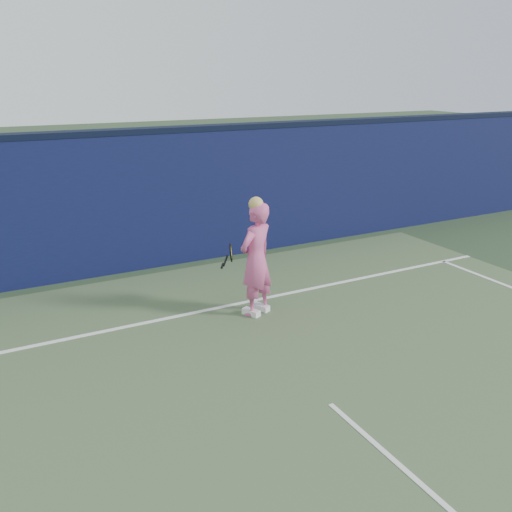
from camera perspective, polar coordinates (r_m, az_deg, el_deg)
ground at (r=5.70m, az=13.99°, el=-19.97°), size 80.00×80.00×0.00m
backstop_wall at (r=10.46m, az=-9.49°, el=5.85°), size 24.00×0.40×2.50m
wall_cap at (r=10.26m, az=-9.88°, el=12.95°), size 24.00×0.42×0.10m
player at (r=8.10m, az=-0.00°, el=-0.32°), size 0.76×0.65×1.83m
racket at (r=8.40m, az=-2.72°, el=0.27°), size 0.40×0.46×0.31m
court_lines at (r=5.52m, az=16.40°, el=-21.58°), size 11.00×12.04×0.01m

